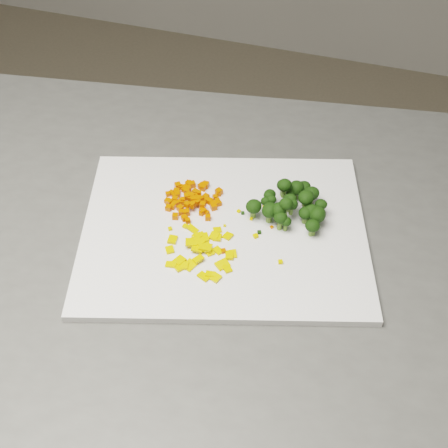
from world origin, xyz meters
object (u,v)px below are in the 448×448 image
(carrot_pile, at_px, (194,198))
(broccoli_pile, at_px, (290,202))
(cutting_board, at_px, (224,231))
(counter_block, at_px, (194,388))
(pepper_pile, at_px, (200,249))

(carrot_pile, distance_m, broccoli_pile, 0.14)
(cutting_board, bearing_deg, counter_block, -168.87)
(broccoli_pile, bearing_deg, pepper_pile, -132.35)
(pepper_pile, height_order, broccoli_pile, broccoli_pile)
(carrot_pile, distance_m, pepper_pile, 0.09)
(carrot_pile, xyz_separation_m, broccoli_pile, (0.14, 0.02, 0.01))
(cutting_board, relative_size, broccoli_pile, 3.75)
(cutting_board, distance_m, pepper_pile, 0.06)
(counter_block, distance_m, carrot_pile, 0.48)
(counter_block, distance_m, broccoli_pile, 0.51)
(counter_block, height_order, cutting_board, cutting_board)
(carrot_pile, bearing_deg, cutting_board, -31.34)
(pepper_pile, xyz_separation_m, broccoli_pile, (0.10, 0.11, 0.02))
(cutting_board, height_order, pepper_pile, pepper_pile)
(cutting_board, distance_m, carrot_pile, 0.07)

